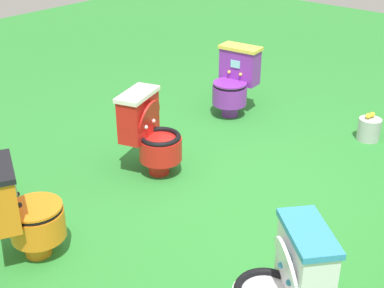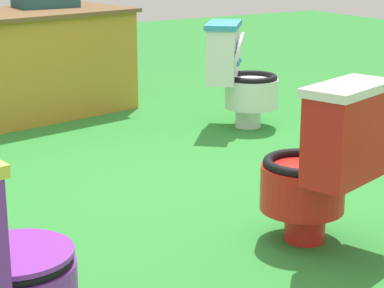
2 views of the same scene
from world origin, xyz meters
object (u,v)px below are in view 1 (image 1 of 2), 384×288
Objects in this scene: toilet_red at (150,133)px; toilet_purple at (234,81)px; toilet_white at (284,286)px; lemon_bucket at (369,129)px; toilet_orange at (21,210)px.

toilet_red is 1.00× the size of toilet_purple.
toilet_purple is (-2.41, -2.11, -0.00)m from toilet_white.
toilet_purple is (-1.51, -0.23, -0.00)m from toilet_red.
toilet_purple is 2.63× the size of lemon_bucket.
toilet_white is at bearing 124.81° from toilet_purple.
toilet_orange is 3.40m from lemon_bucket.
toilet_orange and toilet_red have the same top height.
toilet_red is (-1.40, -0.18, 0.00)m from toilet_orange.
toilet_purple is at bearing -8.04° from toilet_white.
lemon_bucket is (-2.74, -0.70, -0.26)m from toilet_white.
toilet_red is 2.63× the size of lemon_bucket.
toilet_orange is 2.63× the size of lemon_bucket.
lemon_bucket is at bearing -173.07° from toilet_purple.
toilet_white and toilet_purple have the same top height.
toilet_orange is 1.00× the size of toilet_white.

